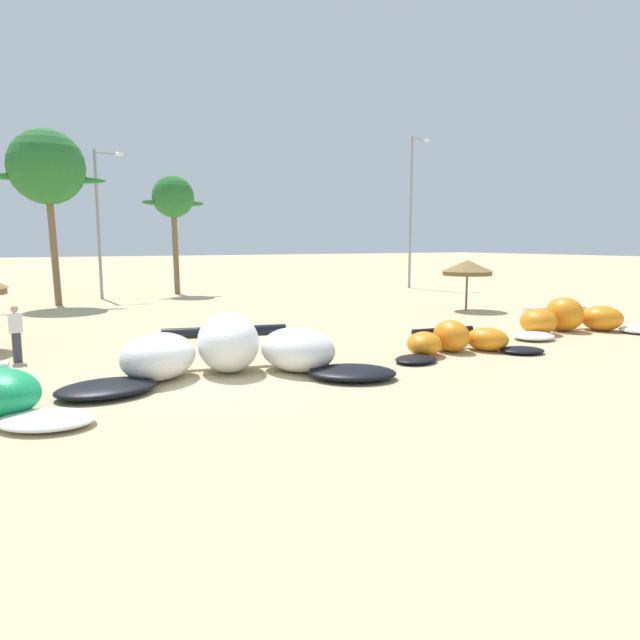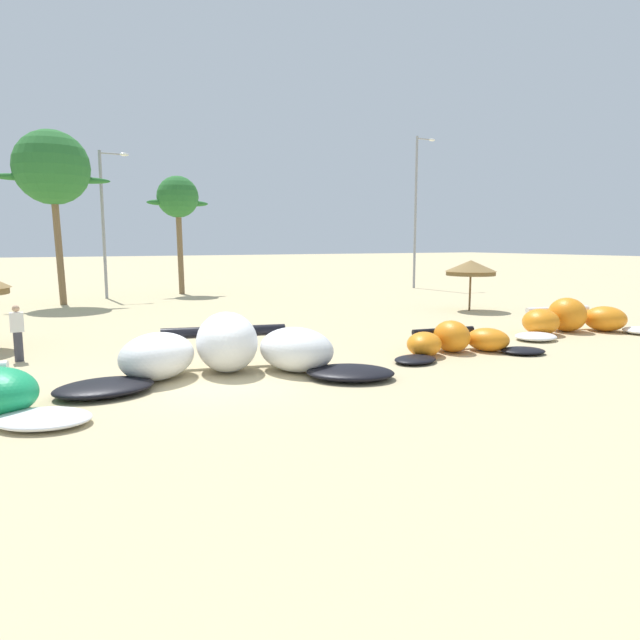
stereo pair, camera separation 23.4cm
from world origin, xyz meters
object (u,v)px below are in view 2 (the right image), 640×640
(kite_center, at_px, (457,341))
(lamppost_west_center, at_px, (105,217))
(kite_left_of_center, at_px, (229,352))
(beach_umbrella_near_palms, at_px, (471,268))
(palm_left_of_gap, at_px, (52,169))
(palm_center_left, at_px, (178,199))
(lamppost_east_center, at_px, (417,206))
(kite_right_of_center, at_px, (573,320))
(person_near_kites, at_px, (18,333))

(kite_center, distance_m, lamppost_west_center, 24.55)
(kite_left_of_center, xyz_separation_m, beach_umbrella_near_palms, (15.12, 7.45, 1.53))
(kite_center, bearing_deg, palm_left_of_gap, 115.36)
(palm_center_left, relative_size, lamppost_west_center, 0.87)
(lamppost_east_center, bearing_deg, beach_umbrella_near_palms, -116.82)
(kite_center, relative_size, palm_center_left, 0.70)
(kite_right_of_center, relative_size, palm_center_left, 0.86)
(kite_left_of_center, bearing_deg, lamppost_west_center, 89.38)
(kite_left_of_center, distance_m, kite_center, 7.11)
(kite_right_of_center, xyz_separation_m, palm_left_of_gap, (-16.31, 19.56, 6.72))
(lamppost_east_center, bearing_deg, palm_left_of_gap, -179.82)
(kite_center, height_order, beach_umbrella_near_palms, beach_umbrella_near_palms)
(kite_right_of_center, distance_m, person_near_kites, 18.86)
(lamppost_east_center, bearing_deg, kite_right_of_center, -111.67)
(person_near_kites, xyz_separation_m, palm_center_left, (9.55, 18.87, 5.31))
(palm_center_left, relative_size, lamppost_east_center, 0.70)
(lamppost_west_center, bearing_deg, palm_center_left, 9.73)
(palm_left_of_gap, bearing_deg, lamppost_east_center, 0.18)
(beach_umbrella_near_palms, height_order, lamppost_west_center, lamppost_west_center)
(person_near_kites, distance_m, palm_center_left, 21.81)
(kite_center, relative_size, kite_right_of_center, 0.81)
(kite_left_of_center, height_order, palm_left_of_gap, palm_left_of_gap)
(palm_center_left, bearing_deg, kite_right_of_center, -68.92)
(beach_umbrella_near_palms, bearing_deg, lamppost_west_center, 134.59)
(beach_umbrella_near_palms, bearing_deg, palm_center_left, 123.00)
(palm_center_left, bearing_deg, lamppost_west_center, -170.27)
(kite_right_of_center, height_order, person_near_kites, person_near_kites)
(kite_left_of_center, height_order, lamppost_east_center, lamppost_east_center)
(lamppost_west_center, relative_size, lamppost_east_center, 0.80)
(palm_left_of_gap, bearing_deg, palm_center_left, 24.48)
(beach_umbrella_near_palms, bearing_deg, kite_center, -134.96)
(lamppost_east_center, bearing_deg, palm_center_left, 168.72)
(lamppost_east_center, bearing_deg, person_near_kites, -149.32)
(kite_left_of_center, distance_m, palm_left_of_gap, 21.16)
(kite_left_of_center, height_order, person_near_kites, person_near_kites)
(person_near_kites, bearing_deg, kite_center, -23.15)
(kite_center, xyz_separation_m, beach_umbrella_near_palms, (8.04, 8.05, 1.76))
(palm_center_left, bearing_deg, kite_center, -84.58)
(kite_left_of_center, height_order, kite_center, kite_left_of_center)
(beach_umbrella_near_palms, bearing_deg, palm_left_of_gap, 144.92)
(person_near_kites, xyz_separation_m, lamppost_west_center, (4.98, 18.09, 4.08))
(person_near_kites, distance_m, lamppost_east_center, 30.91)
(lamppost_west_center, bearing_deg, palm_left_of_gap, -137.89)
(palm_center_left, distance_m, lamppost_east_center, 16.98)
(beach_umbrella_near_palms, relative_size, lamppost_east_center, 0.23)
(lamppost_east_center, bearing_deg, kite_center, -124.92)
(beach_umbrella_near_palms, xyz_separation_m, lamppost_east_center, (6.35, 12.55, 3.88))
(beach_umbrella_near_palms, bearing_deg, person_near_kites, -171.42)
(kite_center, distance_m, person_near_kites, 12.87)
(kite_right_of_center, bearing_deg, person_near_kites, 167.47)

